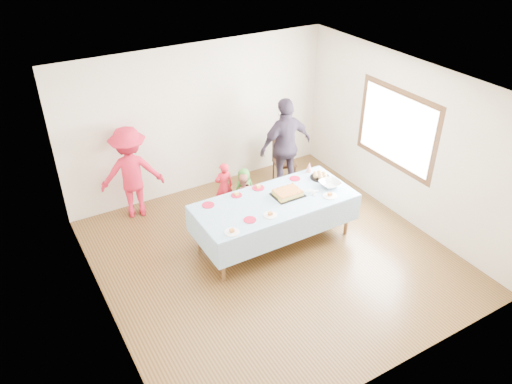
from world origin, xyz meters
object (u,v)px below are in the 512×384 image
(birthday_cake, at_px, (288,193))
(dining_chair, at_px, (283,157))
(adult_left, at_px, (131,173))
(party_table, at_px, (275,203))

(birthday_cake, distance_m, dining_chair, 1.86)
(dining_chair, relative_size, adult_left, 0.54)
(party_table, xyz_separation_m, birthday_cake, (0.25, 0.02, 0.09))
(birthday_cake, height_order, dining_chair, dining_chair)
(party_table, relative_size, adult_left, 1.54)
(birthday_cake, xyz_separation_m, dining_chair, (0.94, 1.56, -0.33))
(dining_chair, height_order, adult_left, adult_left)
(party_table, distance_m, dining_chair, 1.99)
(birthday_cake, relative_size, adult_left, 0.29)
(adult_left, bearing_deg, party_table, 144.53)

